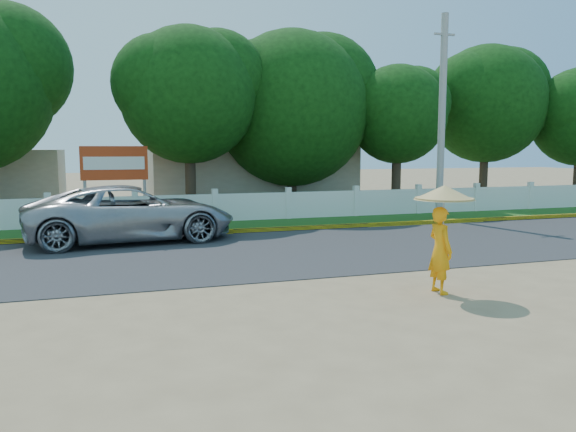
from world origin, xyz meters
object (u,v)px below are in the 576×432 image
object	(u,v)px
vehicle	(132,213)
monk_with_parasol	(442,223)
billboard	(114,167)
utility_pole	(442,119)

from	to	relation	value
vehicle	monk_with_parasol	world-z (taller)	monk_with_parasol
vehicle	billboard	distance (m)	4.97
monk_with_parasol	billboard	xyz separation A→B (m)	(-5.94, 13.15, 0.74)
billboard	monk_with_parasol	bearing A→B (deg)	-65.70
vehicle	billboard	bearing A→B (deg)	-1.10
monk_with_parasol	vehicle	bearing A→B (deg)	123.62
utility_pole	vehicle	world-z (taller)	utility_pole
utility_pole	billboard	bearing A→B (deg)	165.62
monk_with_parasol	utility_pole	bearing A→B (deg)	57.16
utility_pole	billboard	size ratio (longest dim) A/B	2.73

